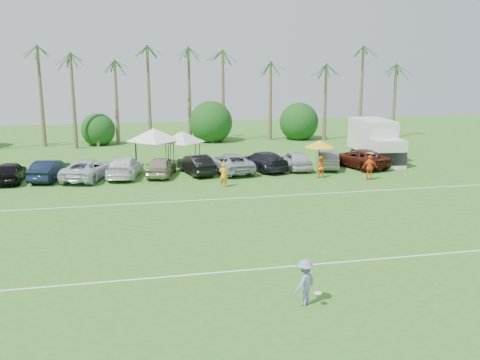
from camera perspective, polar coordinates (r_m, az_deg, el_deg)
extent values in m
plane|color=#326C20|center=(20.77, -1.83, -11.93)|extent=(120.00, 120.00, 0.00)
cube|color=white|center=(22.57, -2.78, -9.86)|extent=(80.00, 0.10, 0.01)
cube|color=white|center=(33.88, -6.19, -2.25)|extent=(80.00, 0.10, 0.01)
cone|color=brown|center=(57.36, -21.19, 8.07)|extent=(0.44, 0.44, 10.00)
cone|color=brown|center=(56.87, -17.20, 8.83)|extent=(0.44, 0.44, 11.00)
cone|color=brown|center=(56.79, -13.05, 7.54)|extent=(0.44, 0.44, 8.00)
cone|color=brown|center=(56.85, -9.00, 8.22)|extent=(0.44, 0.44, 9.00)
cone|color=brown|center=(57.19, -4.97, 8.85)|extent=(0.44, 0.44, 10.00)
cone|color=brown|center=(57.82, -0.99, 9.43)|extent=(0.44, 0.44, 11.00)
cone|color=brown|center=(59.11, 3.82, 8.01)|extent=(0.44, 0.44, 8.00)
cone|color=brown|center=(60.65, 8.42, 8.49)|extent=(0.44, 0.44, 9.00)
cone|color=brown|center=(62.56, 12.77, 8.90)|extent=(0.44, 0.44, 10.00)
cone|color=brown|center=(64.33, 16.06, 9.26)|extent=(0.44, 0.44, 11.00)
cylinder|color=brown|center=(58.19, -14.85, 4.28)|extent=(0.30, 0.30, 1.40)
sphere|color=#113E14|center=(58.05, -14.92, 5.36)|extent=(4.00, 4.00, 4.00)
cylinder|color=brown|center=(58.89, -3.08, 4.78)|extent=(0.30, 0.30, 1.40)
sphere|color=#113E14|center=(58.76, -3.10, 5.84)|extent=(4.00, 4.00, 4.00)
cylinder|color=brown|center=(61.29, 6.22, 5.02)|extent=(0.30, 0.30, 1.40)
sphere|color=#113E14|center=(61.16, 6.24, 6.05)|extent=(4.00, 4.00, 4.00)
imported|color=orange|center=(37.36, -1.77, 0.55)|extent=(0.74, 0.62, 1.71)
imported|color=orange|center=(40.81, 8.53, 1.38)|extent=(0.90, 0.76, 1.64)
imported|color=#F4541B|center=(40.71, 13.67, 1.30)|extent=(1.16, 0.64, 1.86)
cube|color=silver|center=(49.09, 13.92, 4.71)|extent=(3.09, 5.23, 2.74)
cube|color=silver|center=(46.05, 15.49, 2.75)|extent=(2.65, 2.15, 2.30)
cube|color=black|center=(45.37, 15.88, 2.16)|extent=(2.54, 0.50, 1.10)
cube|color=#E5590C|center=(49.69, 15.37, 4.14)|extent=(0.14, 1.75, 0.99)
cylinder|color=black|center=(45.93, 14.08, 1.97)|extent=(0.40, 1.01, 0.99)
cylinder|color=black|center=(46.81, 16.56, 2.01)|extent=(0.40, 1.01, 0.99)
cylinder|color=black|center=(50.15, 12.09, 2.93)|extent=(0.40, 1.01, 0.99)
cylinder|color=black|center=(50.96, 14.41, 2.96)|extent=(0.40, 1.01, 0.99)
cylinder|color=black|center=(43.91, -10.98, 2.40)|extent=(0.06, 0.06, 2.13)
cylinder|color=black|center=(44.08, -7.08, 2.57)|extent=(0.06, 0.06, 2.13)
cylinder|color=black|center=(46.87, -11.09, 3.03)|extent=(0.06, 0.06, 2.13)
cylinder|color=black|center=(47.02, -7.43, 3.19)|extent=(0.06, 0.06, 2.13)
pyramid|color=white|center=(45.14, -9.24, 5.48)|extent=(4.61, 4.61, 1.07)
cylinder|color=black|center=(44.78, -7.64, 2.54)|extent=(0.06, 0.06, 1.87)
cylinder|color=black|center=(45.06, -4.33, 2.68)|extent=(0.06, 0.06, 1.87)
cylinder|color=black|center=(47.34, -7.91, 3.07)|extent=(0.06, 0.06, 1.87)
cylinder|color=black|center=(47.61, -4.78, 3.20)|extent=(0.06, 0.06, 1.87)
pyramid|color=silver|center=(45.90, -6.22, 5.19)|extent=(4.04, 4.04, 0.94)
cylinder|color=black|center=(42.19, 8.45, 2.25)|extent=(0.05, 0.05, 2.37)
cone|color=yellow|center=(42.00, 8.50, 3.85)|extent=(2.37, 2.37, 0.54)
imported|color=#8387BA|center=(19.64, 6.91, -10.79)|extent=(1.26, 1.17, 1.71)
cylinder|color=white|center=(19.69, 8.31, -11.86)|extent=(0.27, 0.27, 0.03)
imported|color=black|center=(42.27, -23.32, 0.80)|extent=(1.90, 4.54, 1.54)
imported|color=black|center=(41.97, -19.64, 1.02)|extent=(2.76, 4.93, 1.54)
imported|color=silver|center=(41.38, -15.96, 1.12)|extent=(4.15, 6.05, 1.54)
imported|color=white|center=(41.53, -12.19, 1.36)|extent=(3.22, 5.63, 1.54)
imported|color=gray|center=(41.37, -8.42, 1.46)|extent=(2.91, 4.82, 1.54)
imported|color=black|center=(41.82, -4.71, 1.68)|extent=(2.64, 4.91, 1.54)
imported|color=#9DA1AA|center=(42.28, -1.05, 1.83)|extent=(3.32, 5.84, 1.54)
imported|color=black|center=(43.20, 2.41, 2.06)|extent=(3.73, 5.71, 1.54)
imported|color=silver|center=(43.79, 5.92, 2.14)|extent=(1.92, 4.55, 1.54)
imported|color=slate|center=(44.63, 9.28, 2.24)|extent=(2.94, 4.94, 1.54)
imported|color=#46170D|center=(45.49, 12.58, 2.29)|extent=(3.94, 6.01, 1.54)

